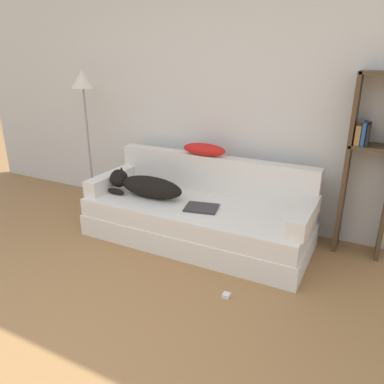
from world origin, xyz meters
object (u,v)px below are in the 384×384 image
(power_adapter, at_px, (226,295))
(dog, at_px, (145,186))
(floor_lamp, at_px, (84,94))
(throw_pillow, at_px, (204,149))
(laptop, at_px, (202,208))
(bookshelf, at_px, (370,158))
(couch, at_px, (196,222))

(power_adapter, bearing_deg, dog, 150.40)
(dog, distance_m, floor_lamp, 1.34)
(throw_pillow, height_order, floor_lamp, floor_lamp)
(laptop, relative_size, power_adapter, 6.13)
(laptop, relative_size, bookshelf, 0.21)
(bookshelf, bearing_deg, throw_pillow, -175.30)
(floor_lamp, bearing_deg, throw_pillow, 4.31)
(floor_lamp, bearing_deg, laptop, -12.09)
(dog, height_order, bookshelf, bookshelf)
(couch, bearing_deg, power_adapter, -49.60)
(dog, xyz_separation_m, throw_pillow, (0.46, 0.44, 0.33))
(couch, relative_size, power_adapter, 38.98)
(dog, bearing_deg, couch, 7.33)
(bookshelf, distance_m, power_adapter, 1.73)
(dog, distance_m, power_adapter, 1.46)
(laptop, distance_m, floor_lamp, 1.94)
(dog, bearing_deg, throw_pillow, 43.99)
(laptop, bearing_deg, power_adapter, -62.93)
(laptop, xyz_separation_m, throw_pillow, (-0.20, 0.47, 0.44))
(couch, relative_size, laptop, 6.35)
(laptop, height_order, power_adapter, laptop)
(throw_pillow, height_order, power_adapter, throw_pillow)
(laptop, distance_m, throw_pillow, 0.67)
(dog, bearing_deg, bookshelf, 15.81)
(dog, bearing_deg, floor_lamp, 161.77)
(couch, bearing_deg, dog, -172.67)
(laptop, height_order, floor_lamp, floor_lamp)
(laptop, relative_size, floor_lamp, 0.22)
(dog, relative_size, throw_pillow, 1.79)
(dog, height_order, laptop, dog)
(dog, relative_size, floor_lamp, 0.53)
(power_adapter, bearing_deg, couch, 130.40)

